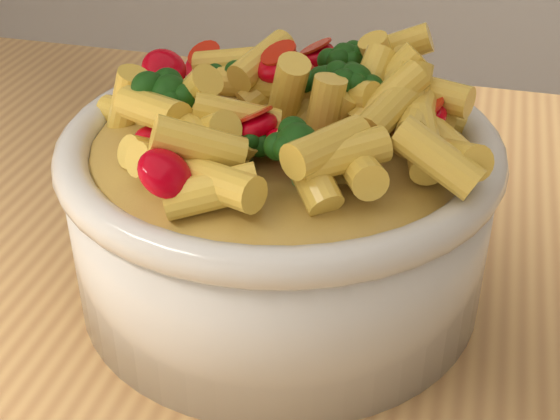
# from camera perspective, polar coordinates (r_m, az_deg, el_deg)

# --- Properties ---
(serving_bowl) EXTENTS (0.25, 0.25, 0.11)m
(serving_bowl) POSITION_cam_1_polar(r_m,az_deg,el_deg) (0.45, 0.00, 0.14)
(serving_bowl) COLOR silver
(serving_bowl) RESTS_ON table
(pasta_salad) EXTENTS (0.20, 0.20, 0.04)m
(pasta_salad) POSITION_cam_1_polar(r_m,az_deg,el_deg) (0.42, 0.00, 7.70)
(pasta_salad) COLOR #FFD950
(pasta_salad) RESTS_ON serving_bowl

